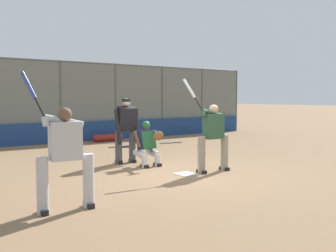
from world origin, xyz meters
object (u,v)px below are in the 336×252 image
object	(u,v)px
spare_bat_near_backstop	(168,143)
batter_at_plate	(213,135)
batter_on_deck	(65,155)
spare_bat_by_padding	(124,147)
catcher_behind_plate	(148,143)
umpire_home	(126,128)
equipment_bag_dugout_side	(108,138)
fielding_glove_on_dirt	(202,143)

from	to	relation	value
spare_bat_near_backstop	batter_at_plate	bearing A→B (deg)	83.65
batter_on_deck	spare_bat_by_padding	world-z (taller)	batter_on_deck
catcher_behind_plate	spare_bat_near_backstop	world-z (taller)	catcher_behind_plate
umpire_home	batter_on_deck	world-z (taller)	batter_on_deck
spare_bat_near_backstop	equipment_bag_dugout_side	world-z (taller)	equipment_bag_dugout_side
spare_bat_near_backstop	umpire_home	bearing A→B (deg)	59.31
batter_at_plate	batter_on_deck	distance (m)	4.20
batter_at_plate	catcher_behind_plate	xyz separation A→B (m)	(0.84, -1.57, -0.27)
batter_on_deck	spare_bat_near_backstop	world-z (taller)	batter_on_deck
umpire_home	fielding_glove_on_dirt	xyz separation A→B (m)	(-4.31, -1.94, -0.88)
spare_bat_by_padding	fielding_glove_on_dirt	world-z (taller)	fielding_glove_on_dirt
catcher_behind_plate	fielding_glove_on_dirt	size ratio (longest dim) A/B	3.54
equipment_bag_dugout_side	fielding_glove_on_dirt	bearing A→B (deg)	125.56
equipment_bag_dugout_side	batter_on_deck	bearing A→B (deg)	59.31
fielding_glove_on_dirt	equipment_bag_dugout_side	distance (m)	3.91
batter_at_plate	batter_on_deck	bearing A→B (deg)	16.19
spare_bat_near_backstop	spare_bat_by_padding	bearing A→B (deg)	21.45
batter_at_plate	spare_bat_by_padding	bearing A→B (deg)	-94.26
umpire_home	equipment_bag_dugout_side	bearing A→B (deg)	-107.62
batter_at_plate	equipment_bag_dugout_side	size ratio (longest dim) A/B	1.63
catcher_behind_plate	batter_on_deck	bearing A→B (deg)	38.56
batter_on_deck	equipment_bag_dugout_side	size ratio (longest dim) A/B	1.60
spare_bat_near_backstop	spare_bat_by_padding	xyz separation A→B (m)	(1.98, 0.10, 0.00)
spare_bat_by_padding	equipment_bag_dugout_side	bearing A→B (deg)	88.92
batter_at_plate	spare_bat_near_backstop	world-z (taller)	batter_at_plate
batter_at_plate	spare_bat_by_padding	world-z (taller)	batter_at_plate
fielding_glove_on_dirt	catcher_behind_plate	bearing A→B (deg)	32.99
catcher_behind_plate	equipment_bag_dugout_side	distance (m)	6.13
batter_on_deck	spare_bat_near_backstop	xyz separation A→B (m)	(-6.55, -6.42, -0.85)
batter_on_deck	spare_bat_by_padding	xyz separation A→B (m)	(-4.56, -6.32, -0.85)
catcher_behind_plate	batter_on_deck	xyz separation A→B (m)	(3.22, 2.65, 0.28)
fielding_glove_on_dirt	equipment_bag_dugout_side	xyz separation A→B (m)	(2.27, -3.18, 0.09)
equipment_bag_dugout_side	umpire_home	bearing A→B (deg)	68.25
batter_on_deck	fielding_glove_on_dirt	size ratio (longest dim) A/B	6.58
equipment_bag_dugout_side	spare_bat_by_padding	bearing A→B (deg)	77.66
catcher_behind_plate	fielding_glove_on_dirt	world-z (taller)	catcher_behind_plate
umpire_home	fielding_glove_on_dirt	world-z (taller)	umpire_home
spare_bat_near_backstop	fielding_glove_on_dirt	distance (m)	1.35
umpire_home	fielding_glove_on_dirt	bearing A→B (deg)	-151.68
spare_bat_near_backstop	catcher_behind_plate	bearing A→B (deg)	67.19
spare_bat_near_backstop	fielding_glove_on_dirt	bearing A→B (deg)	143.07
batter_on_deck	fielding_glove_on_dirt	xyz separation A→B (m)	(-7.31, -5.31, -0.82)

